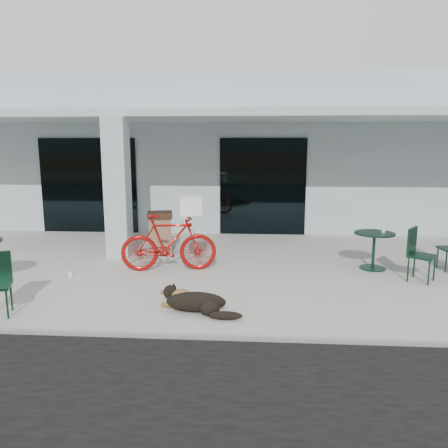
# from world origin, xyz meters

# --- Properties ---
(ground) EXTENTS (80.00, 80.00, 0.00)m
(ground) POSITION_xyz_m (0.00, 0.00, 0.00)
(ground) COLOR #ACAAA2
(ground) RESTS_ON ground
(building) EXTENTS (22.00, 7.00, 4.50)m
(building) POSITION_xyz_m (0.00, 8.50, 2.25)
(building) COLOR #ADBFC4
(building) RESTS_ON ground
(storefront_glass_left) EXTENTS (2.80, 0.06, 2.70)m
(storefront_glass_left) POSITION_xyz_m (-3.20, 4.98, 1.35)
(storefront_glass_left) COLOR black
(storefront_glass_left) RESTS_ON ground
(storefront_glass_right) EXTENTS (2.40, 0.06, 2.70)m
(storefront_glass_right) POSITION_xyz_m (1.80, 4.98, 1.35)
(storefront_glass_right) COLOR black
(storefront_glass_right) RESTS_ON ground
(column) EXTENTS (0.50, 0.50, 3.12)m
(column) POSITION_xyz_m (-1.50, 2.30, 1.56)
(column) COLOR #ADBFC4
(column) RESTS_ON ground
(overhang) EXTENTS (22.00, 2.80, 0.18)m
(overhang) POSITION_xyz_m (0.00, 3.60, 3.21)
(overhang) COLOR #ADBFC4
(overhang) RESTS_ON column
(bicycle) EXTENTS (1.98, 0.84, 1.15)m
(bicycle) POSITION_xyz_m (-0.14, 1.18, 0.58)
(bicycle) COLOR #A0100C
(bicycle) RESTS_ON ground
(laundry_basket) EXTENTS (0.51, 0.64, 0.34)m
(laundry_basket) POSITION_xyz_m (0.31, 1.25, 1.32)
(laundry_basket) COLOR white
(laundry_basket) RESTS_ON bicycle
(dog) EXTENTS (1.12, 0.76, 0.35)m
(dog) POSITION_xyz_m (0.70, -1.00, 0.18)
(dog) COLOR black
(dog) RESTS_ON ground
(cup_near_dog) EXTENTS (0.08, 0.08, 0.09)m
(cup_near_dog) POSITION_xyz_m (-1.98, 0.65, 0.05)
(cup_near_dog) COLOR white
(cup_near_dog) RESTS_ON ground
(cafe_table_far) EXTENTS (1.07, 1.07, 0.76)m
(cafe_table_far) POSITION_xyz_m (4.02, 1.58, 0.38)
(cafe_table_far) COLOR #102F20
(cafe_table_far) RESTS_ON ground
(cafe_chair_far_a) EXTENTS (0.66, 0.65, 0.99)m
(cafe_chair_far_a) POSITION_xyz_m (4.69, 0.81, 0.50)
(cafe_chair_far_a) COLOR #102F20
(cafe_chair_far_a) RESTS_ON ground
(cup_on_table) EXTENTS (0.11, 0.11, 0.11)m
(cup_on_table) POSITION_xyz_m (4.19, 1.61, 0.81)
(cup_on_table) COLOR white
(cup_on_table) RESTS_ON cafe_table_far
(trash_receptacle) EXTENTS (0.68, 0.68, 0.97)m
(trash_receptacle) POSITION_xyz_m (-0.63, 2.62, 0.49)
(trash_receptacle) COLOR brown
(trash_receptacle) RESTS_ON ground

